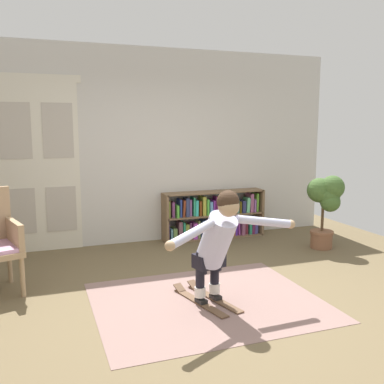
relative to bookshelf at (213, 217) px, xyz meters
The scene contains 8 objects.
ground_plane 2.61m from the bookshelf, 112.70° to the right, with size 7.20×7.20×0.00m, color brown.
back_wall 1.51m from the bookshelf, 168.21° to the left, with size 6.00×0.10×2.90m, color beige.
double_door 2.72m from the bookshelf, behind, with size 1.22×0.05×2.45m.
rug 2.57m from the bookshelf, 113.91° to the right, with size 2.24×1.84×0.01m, color #886A63.
bookshelf is the anchor object (origin of this frame).
potted_plant 1.73m from the bookshelf, 42.14° to the right, with size 0.48×0.46×1.07m.
skis_pair 2.54m from the bookshelf, 114.34° to the right, with size 0.47×0.90×0.07m.
person_skier 2.71m from the bookshelf, 111.65° to the right, with size 1.46×0.78×1.10m.
Camera 1 is at (-1.58, -3.79, 1.77)m, focal length 40.50 mm.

